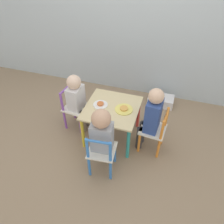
{
  "coord_description": "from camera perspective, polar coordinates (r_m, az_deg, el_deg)",
  "views": [
    {
      "loc": [
        0.54,
        -1.72,
        1.94
      ],
      "look_at": [
        0.0,
        0.0,
        0.37
      ],
      "focal_mm": 35.0,
      "sensor_mm": 36.0,
      "label": 1
    }
  ],
  "objects": [
    {
      "name": "child_left",
      "position": [
        2.51,
        -9.02,
        3.59
      ],
      "size": [
        0.22,
        0.21,
        0.73
      ],
      "rotation": [
        0.0,
        0.0,
        1.47
      ],
      "color": "#7A6B5B",
      "rests_on": "ground_plane"
    },
    {
      "name": "child_front",
      "position": [
        2.02,
        -2.54,
        -5.81
      ],
      "size": [
        0.21,
        0.23,
        0.76
      ],
      "rotation": [
        0.0,
        0.0,
        -3.05
      ],
      "color": "#7A6B5B",
      "rests_on": "ground_plane"
    },
    {
      "name": "ground_plane",
      "position": [
        2.64,
        0.0,
        -6.14
      ],
      "size": [
        6.0,
        6.0,
        0.0
      ],
      "primitive_type": "plane",
      "color": "#8C755B"
    },
    {
      "name": "child_right",
      "position": [
        2.23,
        10.22,
        -0.94
      ],
      "size": [
        0.22,
        0.21,
        0.79
      ],
      "rotation": [
        0.0,
        0.0,
        -1.66
      ],
      "color": "#38383D",
      "rests_on": "ground_plane"
    },
    {
      "name": "chair_orange",
      "position": [
        2.37,
        11.06,
        -4.96
      ],
      "size": [
        0.28,
        0.28,
        0.53
      ],
      "rotation": [
        0.0,
        0.0,
        -1.66
      ],
      "color": "silver",
      "rests_on": "ground_plane"
    },
    {
      "name": "chair_purple",
      "position": [
        2.64,
        -9.81,
        0.95
      ],
      "size": [
        0.29,
        0.29,
        0.53
      ],
      "rotation": [
        0.0,
        0.0,
        1.47
      ],
      "color": "silver",
      "rests_on": "ground_plane"
    },
    {
      "name": "kids_table",
      "position": [
        2.38,
        0.0,
        0.02
      ],
      "size": [
        0.57,
        0.57,
        0.44
      ],
      "color": "beige",
      "rests_on": "ground_plane"
    },
    {
      "name": "storage_bin",
      "position": [
        3.13,
        12.55,
        2.97
      ],
      "size": [
        0.35,
        0.21,
        0.12
      ],
      "color": "silver",
      "rests_on": "ground_plane"
    },
    {
      "name": "chair_blue",
      "position": [
        2.13,
        -2.77,
        -10.71
      ],
      "size": [
        0.28,
        0.28,
        0.53
      ],
      "rotation": [
        0.0,
        0.0,
        -3.05
      ],
      "color": "silver",
      "rests_on": "ground_plane"
    },
    {
      "name": "plate_left",
      "position": [
        2.37,
        -3.04,
        1.99
      ],
      "size": [
        0.16,
        0.16,
        0.03
      ],
      "color": "white",
      "rests_on": "kids_table"
    },
    {
      "name": "plate_right",
      "position": [
        2.31,
        3.12,
        0.76
      ],
      "size": [
        0.19,
        0.19,
        0.03
      ],
      "color": "#EADB66",
      "rests_on": "kids_table"
    }
  ]
}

